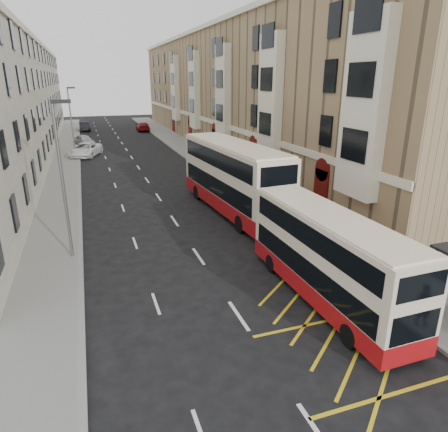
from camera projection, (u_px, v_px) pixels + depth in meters
name	position (u px, v px, depth m)	size (l,w,h in m)	color
ground	(284.00, 383.00, 12.55)	(200.00, 200.00, 0.00)	black
pavement_right	(221.00, 169.00, 41.79)	(4.00, 120.00, 0.15)	slate
pavement_left	(62.00, 181.00, 37.00)	(3.00, 120.00, 0.15)	slate
kerb_right	(202.00, 170.00, 41.17)	(0.25, 120.00, 0.15)	gray
kerb_left	(80.00, 180.00, 37.46)	(0.25, 120.00, 0.15)	gray
road_markings	(127.00, 151.00, 52.74)	(10.00, 110.00, 0.01)	silver
terrace_right	(232.00, 90.00, 55.22)	(10.75, 79.00, 15.25)	#987D58
terrace_left	(6.00, 101.00, 46.90)	(9.18, 79.00, 13.25)	beige
guard_railing	(346.00, 257.00, 19.34)	(0.06, 6.56, 1.01)	red
street_lamp_near	(62.00, 173.00, 19.79)	(0.93, 0.18, 8.00)	slate
street_lamp_far	(71.00, 118.00, 46.58)	(0.93, 0.18, 8.00)	slate
double_decker_front	(327.00, 257.00, 16.73)	(2.36, 9.77, 3.88)	beige
double_decker_rear	(233.00, 178.00, 27.89)	(3.75, 12.50, 4.92)	beige
pedestrian_mid	(418.00, 266.00, 18.32)	(0.76, 0.59, 1.56)	black
pedestrian_far	(374.00, 251.00, 19.40)	(1.12, 0.47, 1.91)	black
white_van	(85.00, 150.00, 48.68)	(2.72, 5.90, 1.64)	white
car_silver	(84.00, 140.00, 56.31)	(1.81, 4.51, 1.54)	#A0A1A8
car_dark	(85.00, 127.00, 72.07)	(1.70, 4.88, 1.61)	black
car_red	(143.00, 127.00, 72.30)	(2.19, 5.39, 1.57)	maroon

